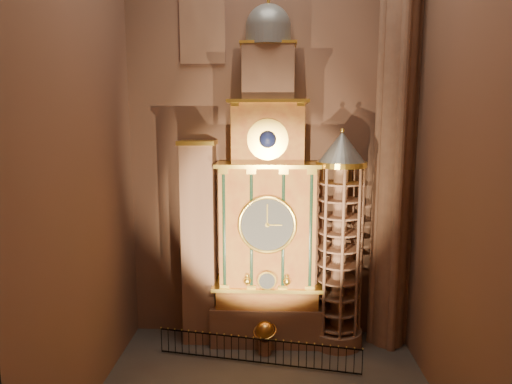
{
  "coord_description": "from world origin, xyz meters",
  "views": [
    {
      "loc": [
        0.23,
        -16.99,
        11.2
      ],
      "look_at": [
        -0.5,
        3.0,
        8.02
      ],
      "focal_mm": 32.0,
      "sensor_mm": 36.0,
      "label": 1
    }
  ],
  "objects_px": {
    "stair_turret": "(339,243)",
    "portrait_tower": "(199,242)",
    "celestial_globe": "(265,335)",
    "iron_railing": "(257,351)",
    "astronomical_clock": "(268,213)"
  },
  "relations": [
    {
      "from": "stair_turret",
      "to": "portrait_tower",
      "type": "bearing_deg",
      "value": 177.67
    },
    {
      "from": "celestial_globe",
      "to": "portrait_tower",
      "type": "bearing_deg",
      "value": 156.96
    },
    {
      "from": "portrait_tower",
      "to": "iron_railing",
      "type": "xyz_separation_m",
      "value": [
        2.97,
        -2.38,
        -4.49
      ]
    },
    {
      "from": "astronomical_clock",
      "to": "celestial_globe",
      "type": "height_order",
      "value": "astronomical_clock"
    },
    {
      "from": "portrait_tower",
      "to": "iron_railing",
      "type": "distance_m",
      "value": 5.89
    },
    {
      "from": "stair_turret",
      "to": "celestial_globe",
      "type": "distance_m",
      "value": 5.7
    },
    {
      "from": "astronomical_clock",
      "to": "celestial_globe",
      "type": "distance_m",
      "value": 5.86
    },
    {
      "from": "astronomical_clock",
      "to": "iron_railing",
      "type": "relative_size",
      "value": 1.79
    },
    {
      "from": "stair_turret",
      "to": "iron_railing",
      "type": "relative_size",
      "value": 1.16
    },
    {
      "from": "portrait_tower",
      "to": "stair_turret",
      "type": "height_order",
      "value": "stair_turret"
    },
    {
      "from": "celestial_globe",
      "to": "iron_railing",
      "type": "bearing_deg",
      "value": -109.34
    },
    {
      "from": "portrait_tower",
      "to": "iron_railing",
      "type": "relative_size",
      "value": 1.09
    },
    {
      "from": "celestial_globe",
      "to": "astronomical_clock",
      "type": "bearing_deg",
      "value": 86.26
    },
    {
      "from": "portrait_tower",
      "to": "celestial_globe",
      "type": "xyz_separation_m",
      "value": [
        3.31,
        -1.41,
        -4.16
      ]
    },
    {
      "from": "astronomical_clock",
      "to": "celestial_globe",
      "type": "xyz_separation_m",
      "value": [
        -0.09,
        -1.39,
        -5.69
      ]
    }
  ]
}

